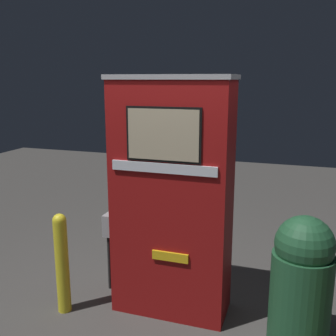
{
  "coord_description": "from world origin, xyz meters",
  "views": [
    {
      "loc": [
        1.01,
        -2.9,
        2.08
      ],
      "look_at": [
        0.0,
        0.12,
        1.35
      ],
      "focal_mm": 42.0,
      "sensor_mm": 36.0,
      "label": 1
    }
  ],
  "objects": [
    {
      "name": "gas_pump",
      "position": [
        -0.0,
        0.23,
        1.06
      ],
      "size": [
        1.11,
        0.5,
        2.11
      ],
      "color": "maroon",
      "rests_on": "ground_plane"
    },
    {
      "name": "trash_bin",
      "position": [
        1.11,
        0.02,
        0.55
      ],
      "size": [
        0.47,
        0.47,
        1.09
      ],
      "color": "#1E4C2D",
      "rests_on": "ground_plane"
    },
    {
      "name": "safety_bollard",
      "position": [
        -0.92,
        -0.13,
        0.49
      ],
      "size": [
        0.12,
        0.12,
        0.93
      ],
      "color": "yellow",
      "rests_on": "ground_plane"
    },
    {
      "name": "ground_plane",
      "position": [
        0.0,
        0.0,
        0.0
      ],
      "size": [
        14.0,
        14.0,
        0.0
      ],
      "primitive_type": "plane",
      "color": "#423F3D"
    }
  ]
}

